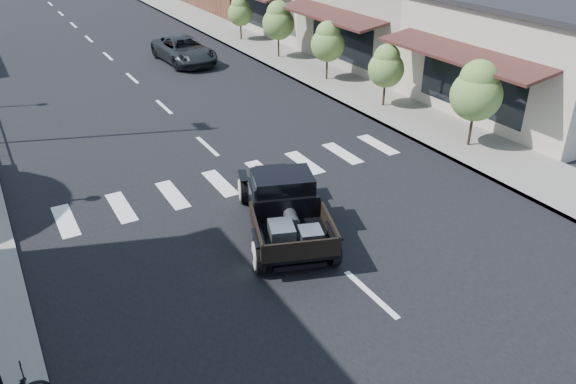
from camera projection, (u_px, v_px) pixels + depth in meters
ground at (305, 235)px, 15.44m from camera, size 120.00×120.00×0.00m
road at (144, 89)px, 26.95m from camera, size 14.00×80.00×0.02m
road_markings at (180, 122)px, 23.12m from camera, size 12.00×60.00×0.06m
sidewalk_right at (296, 64)px, 30.62m from camera, size 3.00×80.00×0.15m
storefront_near at (557, 54)px, 23.98m from camera, size 10.00×9.00×4.50m
storefront_mid at (417, 18)px, 30.89m from camera, size 10.00×9.00×4.50m
small_tree_a at (474, 105)px, 19.91m from camera, size 1.82×1.82×3.03m
small_tree_b at (385, 76)px, 23.88m from camera, size 1.53×1.53×2.55m
small_tree_c at (327, 52)px, 27.31m from camera, size 1.63×1.63×2.72m
small_tree_d at (278, 30)px, 31.08m from camera, size 1.76×1.76×2.94m
small_tree_e at (240, 19)px, 34.97m from camera, size 1.52×1.52×2.53m
hotrod_pickup at (284, 205)px, 15.19m from camera, size 3.76×5.40×1.71m
second_car at (184, 50)px, 30.83m from camera, size 2.51×5.06×1.38m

